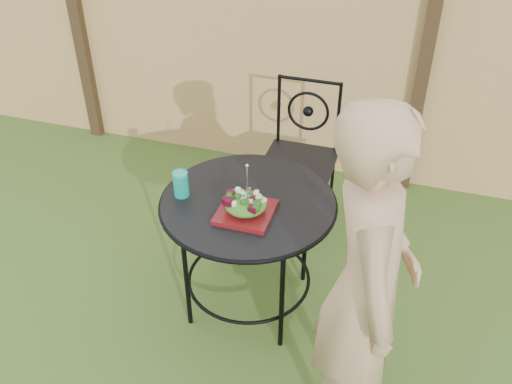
# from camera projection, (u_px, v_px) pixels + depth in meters

# --- Properties ---
(ground) EXTENTS (60.00, 60.00, 0.00)m
(ground) POSITION_uv_depth(u_px,v_px,m) (108.00, 366.00, 2.97)
(ground) COLOR #274D18
(ground) RESTS_ON ground
(fence) EXTENTS (8.00, 0.12, 1.90)m
(fence) POSITION_uv_depth(u_px,v_px,m) (240.00, 42.00, 4.11)
(fence) COLOR #E9B473
(fence) RESTS_ON ground
(patio_table) EXTENTS (0.92, 0.92, 0.72)m
(patio_table) POSITION_uv_depth(u_px,v_px,m) (248.00, 222.00, 3.01)
(patio_table) COLOR black
(patio_table) RESTS_ON ground
(patio_chair) EXTENTS (0.46, 0.46, 0.95)m
(patio_chair) POSITION_uv_depth(u_px,v_px,m) (301.00, 151.00, 3.74)
(patio_chair) COLOR black
(patio_chair) RESTS_ON ground
(diner) EXTENTS (0.50, 0.67, 1.66)m
(diner) POSITION_uv_depth(u_px,v_px,m) (367.00, 287.00, 2.28)
(diner) COLOR tan
(diner) RESTS_ON ground
(salad_plate) EXTENTS (0.27, 0.27, 0.02)m
(salad_plate) POSITION_uv_depth(u_px,v_px,m) (246.00, 212.00, 2.83)
(salad_plate) COLOR #4E0B13
(salad_plate) RESTS_ON patio_table
(salad) EXTENTS (0.21, 0.21, 0.08)m
(salad) POSITION_uv_depth(u_px,v_px,m) (246.00, 204.00, 2.80)
(salad) COLOR #235614
(salad) RESTS_ON salad_plate
(fork) EXTENTS (0.01, 0.01, 0.18)m
(fork) POSITION_uv_depth(u_px,v_px,m) (247.00, 182.00, 2.72)
(fork) COLOR silver
(fork) RESTS_ON salad
(drinking_glass) EXTENTS (0.08, 0.08, 0.14)m
(drinking_glass) POSITION_uv_depth(u_px,v_px,m) (181.00, 184.00, 2.93)
(drinking_glass) COLOR #0EA791
(drinking_glass) RESTS_ON patio_table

